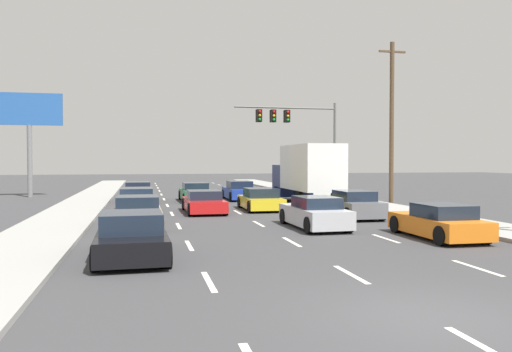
% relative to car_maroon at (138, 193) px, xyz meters
% --- Properties ---
extents(ground_plane, '(140.00, 140.00, 0.00)m').
position_rel_car_maroon_xyz_m(ground_plane, '(5.16, -1.49, -0.61)').
color(ground_plane, '#3D3D3F').
extents(sidewalk_right, '(2.87, 80.00, 0.14)m').
position_rel_car_maroon_xyz_m(sidewalk_right, '(13.55, -6.49, -0.54)').
color(sidewalk_right, '#9E9E99').
rests_on(sidewalk_right, ground_plane).
extents(sidewalk_left, '(2.87, 80.00, 0.14)m').
position_rel_car_maroon_xyz_m(sidewalk_left, '(-3.23, -6.49, -0.54)').
color(sidewalk_left, '#9E9E99').
rests_on(sidewalk_left, ground_plane).
extents(lane_markings, '(6.94, 62.00, 0.01)m').
position_rel_car_maroon_xyz_m(lane_markings, '(5.16, -3.00, -0.60)').
color(lane_markings, silver).
rests_on(lane_markings, ground_plane).
extents(car_maroon, '(1.92, 4.64, 1.32)m').
position_rel_car_maroon_xyz_m(car_maroon, '(0.00, 0.00, 0.00)').
color(car_maroon, maroon).
rests_on(car_maroon, ground_plane).
extents(car_white, '(1.98, 4.66, 1.28)m').
position_rel_car_maroon_xyz_m(car_white, '(0.02, -6.78, -0.01)').
color(car_white, white).
rests_on(car_white, ground_plane).
extents(car_tan, '(1.98, 4.10, 1.29)m').
position_rel_car_maroon_xyz_m(car_tan, '(0.11, -13.15, -0.02)').
color(car_tan, tan).
rests_on(car_tan, ground_plane).
extents(car_black, '(2.05, 4.40, 1.30)m').
position_rel_car_maroon_xyz_m(car_black, '(0.01, -19.79, -0.02)').
color(car_black, black).
rests_on(car_black, ground_plane).
extents(car_green, '(1.92, 4.43, 1.25)m').
position_rel_car_maroon_xyz_m(car_green, '(3.70, -0.34, -0.03)').
color(car_green, '#196B38').
rests_on(car_green, ground_plane).
extents(car_red, '(1.99, 4.51, 1.16)m').
position_rel_car_maroon_xyz_m(car_red, '(3.42, -7.75, -0.07)').
color(car_red, red).
rests_on(car_red, ground_plane).
extents(car_blue, '(1.83, 4.40, 1.30)m').
position_rel_car_maroon_xyz_m(car_blue, '(6.80, 0.42, -0.02)').
color(car_blue, '#1E389E').
rests_on(car_blue, ground_plane).
extents(car_yellow, '(2.02, 4.14, 1.20)m').
position_rel_car_maroon_xyz_m(car_yellow, '(6.62, -7.02, -0.06)').
color(car_yellow, yellow).
rests_on(car_yellow, ground_plane).
extents(car_silver, '(1.88, 4.33, 1.28)m').
position_rel_car_maroon_xyz_m(car_silver, '(7.06, -14.80, -0.02)').
color(car_silver, '#B7BABF').
rests_on(car_silver, ground_plane).
extents(box_truck, '(2.55, 7.95, 3.65)m').
position_rel_car_maroon_xyz_m(box_truck, '(10.19, -4.12, 1.44)').
color(box_truck, white).
rests_on(box_truck, ground_plane).
extents(car_gray, '(1.87, 4.09, 1.30)m').
position_rel_car_maroon_xyz_m(car_gray, '(10.04, -11.66, -0.01)').
color(car_gray, slate).
rests_on(car_gray, ground_plane).
extents(car_orange, '(1.86, 4.14, 1.22)m').
position_rel_car_maroon_xyz_m(car_orange, '(10.40, -18.35, -0.05)').
color(car_orange, orange).
rests_on(car_orange, ground_plane).
extents(traffic_signal_mast, '(8.15, 0.69, 7.22)m').
position_rel_car_maroon_xyz_m(traffic_signal_mast, '(11.50, 3.95, 4.97)').
color(traffic_signal_mast, '#595B56').
rests_on(traffic_signal_mast, ground_plane).
extents(utility_pole_mid, '(1.80, 0.28, 10.18)m').
position_rel_car_maroon_xyz_m(utility_pole_mid, '(15.78, -4.29, 4.63)').
color(utility_pole_mid, brown).
rests_on(utility_pole_mid, ground_plane).
extents(roadside_billboard, '(4.65, 0.36, 7.66)m').
position_rel_car_maroon_xyz_m(roadside_billboard, '(-7.79, 6.17, 4.96)').
color(roadside_billboard, slate).
rests_on(roadside_billboard, ground_plane).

